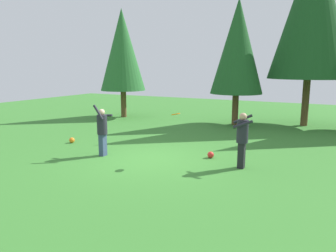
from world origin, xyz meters
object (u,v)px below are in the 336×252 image
object	(u,v)px
frisbee	(176,114)
tree_far_left	(122,50)
ball_orange	(72,140)
tree_center	(238,47)
tree_right	(313,6)
person_thrower	(102,128)
person_catcher	(242,136)
ball_red	(211,155)

from	to	relation	value
frisbee	tree_far_left	world-z (taller)	tree_far_left
ball_orange	tree_center	size ratio (longest dim) A/B	0.03
tree_far_left	tree_right	bearing A→B (deg)	10.87
frisbee	ball_orange	distance (m)	5.13
frisbee	tree_right	distance (m)	10.43
tree_far_left	tree_center	size ratio (longest dim) A/B	0.99
person_thrower	ball_orange	distance (m)	2.60
tree_center	tree_right	bearing A→B (deg)	22.36
person_thrower	tree_far_left	bearing A→B (deg)	113.41
ball_orange	tree_center	distance (m)	9.30
person_catcher	ball_red	xyz separation A→B (m)	(-1.18, 0.59, -0.88)
person_catcher	frisbee	xyz separation A→B (m)	(-1.94, -0.51, 0.57)
frisbee	tree_center	bearing A→B (deg)	92.26
tree_right	tree_center	world-z (taller)	tree_right
frisbee	ball_red	xyz separation A→B (m)	(0.76, 1.09, -1.45)
person_thrower	ball_red	world-z (taller)	person_thrower
ball_red	tree_right	bearing A→B (deg)	74.51
person_thrower	tree_center	world-z (taller)	tree_center
ball_red	tree_right	distance (m)	10.05
frisbee	ball_orange	xyz separation A→B (m)	(-4.89, 0.56, -1.45)
person_thrower	tree_right	xyz separation A→B (m)	(5.55, 9.35, 4.94)
frisbee	ball_orange	world-z (taller)	frisbee
tree_right	tree_center	bearing A→B (deg)	-157.64
tree_far_left	person_thrower	bearing A→B (deg)	-59.27
frisbee	ball_red	world-z (taller)	frisbee
frisbee	person_thrower	bearing A→B (deg)	-172.68
person_thrower	ball_orange	xyz separation A→B (m)	(-2.30, 0.89, -0.84)
person_catcher	ball_orange	xyz separation A→B (m)	(-6.83, 0.06, -0.88)
frisbee	tree_far_left	xyz separation A→B (m)	(-7.01, 7.10, 2.39)
person_thrower	person_catcher	xyz separation A→B (m)	(4.53, 0.84, 0.04)
ball_red	person_thrower	bearing A→B (deg)	-156.98
frisbee	tree_far_left	distance (m)	10.26
ball_orange	tree_right	distance (m)	12.90
ball_orange	tree_center	world-z (taller)	tree_center
person_catcher	tree_far_left	bearing A→B (deg)	-50.98
ball_orange	tree_far_left	distance (m)	7.87
person_catcher	tree_right	distance (m)	9.87
person_thrower	person_catcher	size ratio (longest dim) A/B	1.06
frisbee	tree_right	xyz separation A→B (m)	(2.96, 9.01, 4.33)
person_catcher	tree_center	size ratio (longest dim) A/B	0.26
frisbee	ball_red	size ratio (longest dim) A/B	1.61
person_thrower	tree_right	size ratio (longest dim) A/B	0.19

